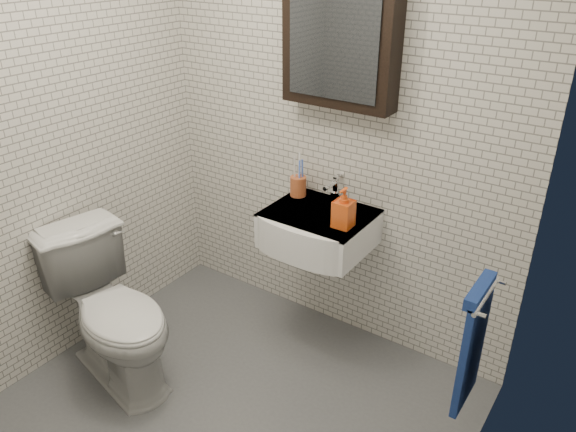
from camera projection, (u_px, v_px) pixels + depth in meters
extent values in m
cube|color=#53555B|center=(227.00, 414.00, 2.86)|extent=(2.20, 2.00, 0.01)
cube|color=silver|center=(335.00, 128.00, 3.03)|extent=(2.20, 0.02, 2.50)
cube|color=silver|center=(49.00, 141.00, 2.85)|extent=(0.02, 2.00, 2.50)
cube|color=silver|center=(480.00, 274.00, 1.74)|extent=(0.02, 2.00, 2.50)
cube|color=white|center=(319.00, 228.00, 3.07)|extent=(0.55, 0.45, 0.20)
cylinder|color=silver|center=(321.00, 213.00, 3.04)|extent=(0.31, 0.31, 0.02)
cylinder|color=silver|center=(321.00, 211.00, 3.04)|extent=(0.04, 0.04, 0.01)
cube|color=white|center=(320.00, 213.00, 3.02)|extent=(0.55, 0.45, 0.01)
cylinder|color=silver|center=(335.00, 196.00, 3.13)|extent=(0.06, 0.06, 0.06)
cylinder|color=silver|center=(336.00, 187.00, 3.10)|extent=(0.03, 0.03, 0.08)
cylinder|color=silver|center=(330.00, 185.00, 3.04)|extent=(0.02, 0.12, 0.02)
cube|color=silver|center=(339.00, 176.00, 3.10)|extent=(0.02, 0.09, 0.01)
cube|color=black|center=(341.00, 46.00, 2.75)|extent=(0.60, 0.14, 0.60)
cube|color=#3F444C|center=(333.00, 48.00, 2.69)|extent=(0.49, 0.01, 0.49)
cylinder|color=silver|center=(486.00, 296.00, 2.15)|extent=(0.02, 0.30, 0.02)
cylinder|color=silver|center=(501.00, 282.00, 2.24)|extent=(0.04, 0.02, 0.02)
cylinder|color=silver|center=(481.00, 315.00, 2.05)|extent=(0.04, 0.02, 0.02)
cube|color=navy|center=(472.00, 349.00, 2.28)|extent=(0.03, 0.26, 0.54)
cube|color=navy|center=(480.00, 291.00, 2.16)|extent=(0.05, 0.26, 0.05)
cylinder|color=#AF532B|center=(298.00, 186.00, 3.19)|extent=(0.11, 0.11, 0.11)
cylinder|color=white|center=(295.00, 174.00, 3.15)|extent=(0.02, 0.03, 0.22)
cylinder|color=#446BDB|center=(299.00, 177.00, 3.15)|extent=(0.02, 0.02, 0.20)
cylinder|color=white|center=(299.00, 172.00, 3.17)|extent=(0.03, 0.04, 0.23)
cylinder|color=#446BDB|center=(302.00, 175.00, 3.15)|extent=(0.03, 0.05, 0.20)
imported|color=orange|center=(344.00, 208.00, 2.83)|extent=(0.10, 0.10, 0.21)
imported|color=silver|center=(114.00, 313.00, 2.94)|extent=(0.89, 0.62, 0.82)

